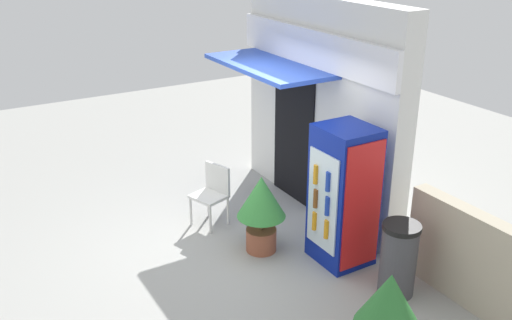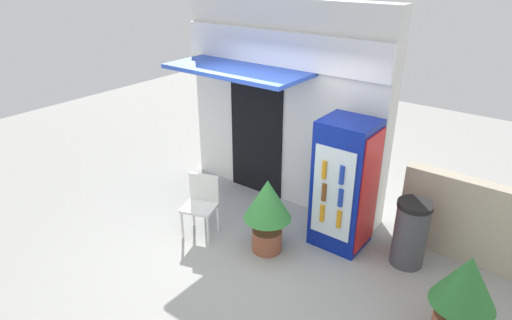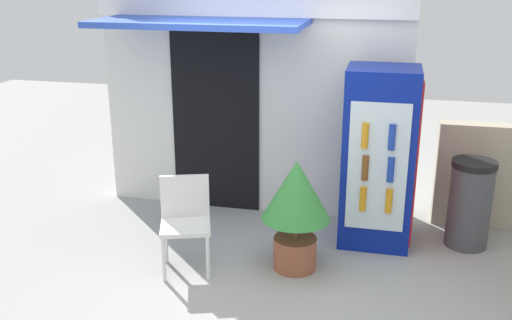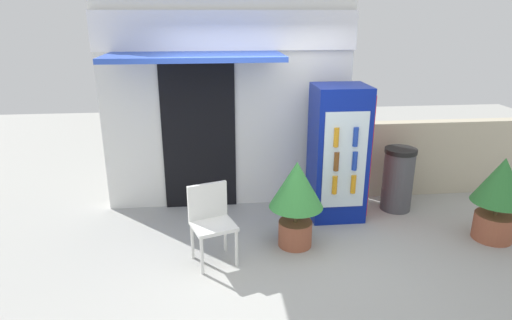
# 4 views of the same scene
# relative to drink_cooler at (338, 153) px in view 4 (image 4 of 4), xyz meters

# --- Properties ---
(ground) EXTENTS (16.00, 16.00, 0.00)m
(ground) POSITION_rel_drink_cooler_xyz_m (-1.00, -1.06, -0.89)
(ground) COLOR #A3A39E
(storefront_building) EXTENTS (3.39, 1.27, 3.09)m
(storefront_building) POSITION_rel_drink_cooler_xyz_m (-1.43, 0.63, 0.70)
(storefront_building) COLOR silver
(storefront_building) RESTS_ON ground
(drink_cooler) EXTENTS (0.70, 0.68, 1.78)m
(drink_cooler) POSITION_rel_drink_cooler_xyz_m (0.00, 0.00, 0.00)
(drink_cooler) COLOR navy
(drink_cooler) RESTS_ON ground
(plastic_chair) EXTENTS (0.55, 0.53, 0.87)m
(plastic_chair) POSITION_rel_drink_cooler_xyz_m (-1.68, -0.96, -0.38)
(plastic_chair) COLOR silver
(plastic_chair) RESTS_ON ground
(potted_plant_near_shop) EXTENTS (0.63, 0.63, 1.05)m
(potted_plant_near_shop) POSITION_rel_drink_cooler_xyz_m (-0.70, -0.75, -0.23)
(potted_plant_near_shop) COLOR #995138
(potted_plant_near_shop) RESTS_ON ground
(potted_plant_curbside) EXTENTS (0.63, 0.63, 1.04)m
(potted_plant_curbside) POSITION_rel_drink_cooler_xyz_m (1.74, -0.85, -0.27)
(potted_plant_curbside) COLOR #995138
(potted_plant_curbside) RESTS_ON ground
(trash_bin) EXTENTS (0.43, 0.43, 0.89)m
(trash_bin) POSITION_rel_drink_cooler_xyz_m (0.90, 0.10, -0.44)
(trash_bin) COLOR #47474C
(trash_bin) RESTS_ON ground
(stone_boundary_wall) EXTENTS (2.49, 0.20, 1.12)m
(stone_boundary_wall) POSITION_rel_drink_cooler_xyz_m (1.84, 0.65, -0.33)
(stone_boundary_wall) COLOR #B7AD93
(stone_boundary_wall) RESTS_ON ground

